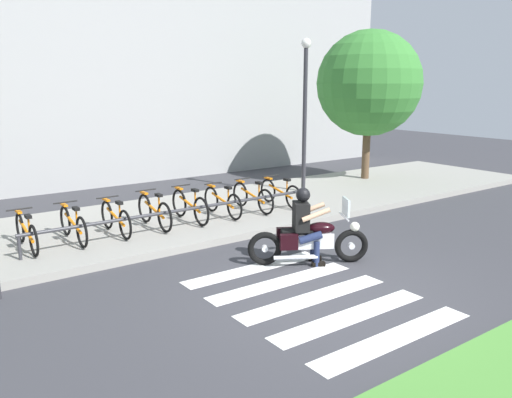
{
  "coord_description": "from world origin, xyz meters",
  "views": [
    {
      "loc": [
        -5.59,
        -5.63,
        3.29
      ],
      "look_at": [
        0.1,
        2.27,
        1.1
      ],
      "focal_mm": 36.59,
      "sensor_mm": 36.0,
      "label": 1
    }
  ],
  "objects_px": {
    "bicycle_3": "(154,211)",
    "tree_near_rack": "(369,84)",
    "bicycle_2": "(116,218)",
    "bike_rack": "(184,211)",
    "rider": "(305,221)",
    "bicycle_7": "(280,193)",
    "bicycle_6": "(252,197)",
    "bicycle_4": "(190,206)",
    "motorcycle": "(309,240)",
    "bicycle_1": "(73,225)",
    "street_lamp": "(305,103)",
    "bicycle_5": "(222,202)",
    "bicycle_0": "(26,232)"
  },
  "relations": [
    {
      "from": "rider",
      "to": "bicycle_3",
      "type": "relative_size",
      "value": 0.86
    },
    {
      "from": "bicycle_2",
      "to": "bike_rack",
      "type": "height_order",
      "value": "bicycle_2"
    },
    {
      "from": "bicycle_1",
      "to": "bicycle_7",
      "type": "bearing_deg",
      "value": 0.0
    },
    {
      "from": "bicycle_3",
      "to": "bicycle_5",
      "type": "xyz_separation_m",
      "value": [
        1.76,
        0.0,
        -0.02
      ]
    },
    {
      "from": "bicycle_6",
      "to": "bicycle_7",
      "type": "xyz_separation_m",
      "value": [
        0.88,
        0.0,
        -0.01
      ]
    },
    {
      "from": "bicycle_2",
      "to": "bicycle_5",
      "type": "bearing_deg",
      "value": 0.0
    },
    {
      "from": "bicycle_7",
      "to": "rider",
      "type": "bearing_deg",
      "value": -121.89
    },
    {
      "from": "rider",
      "to": "bike_rack",
      "type": "height_order",
      "value": "rider"
    },
    {
      "from": "bicycle_0",
      "to": "street_lamp",
      "type": "relative_size",
      "value": 0.38
    },
    {
      "from": "rider",
      "to": "bicycle_7",
      "type": "distance_m",
      "value": 4.01
    },
    {
      "from": "bicycle_0",
      "to": "bicycle_5",
      "type": "distance_m",
      "value": 4.41
    },
    {
      "from": "bicycle_5",
      "to": "tree_near_rack",
      "type": "xyz_separation_m",
      "value": [
        6.51,
        1.45,
        2.73
      ]
    },
    {
      "from": "rider",
      "to": "bicycle_6",
      "type": "relative_size",
      "value": 0.84
    },
    {
      "from": "bicycle_3",
      "to": "bike_rack",
      "type": "bearing_deg",
      "value": -51.48
    },
    {
      "from": "rider",
      "to": "tree_near_rack",
      "type": "relative_size",
      "value": 0.29
    },
    {
      "from": "bicycle_7",
      "to": "tree_near_rack",
      "type": "xyz_separation_m",
      "value": [
        4.75,
        1.45,
        2.74
      ]
    },
    {
      "from": "bicycle_4",
      "to": "street_lamp",
      "type": "bearing_deg",
      "value": 13.63
    },
    {
      "from": "bicycle_6",
      "to": "bike_rack",
      "type": "distance_m",
      "value": 2.27
    },
    {
      "from": "bicycle_0",
      "to": "bicycle_4",
      "type": "distance_m",
      "value": 3.52
    },
    {
      "from": "motorcycle",
      "to": "street_lamp",
      "type": "distance_m",
      "value": 6.26
    },
    {
      "from": "bicycle_6",
      "to": "bicycle_1",
      "type": "bearing_deg",
      "value": 180.0
    },
    {
      "from": "rider",
      "to": "bike_rack",
      "type": "distance_m",
      "value": 3.01
    },
    {
      "from": "bicycle_2",
      "to": "bicycle_5",
      "type": "xyz_separation_m",
      "value": [
        2.64,
        0.0,
        0.0
      ]
    },
    {
      "from": "bicycle_1",
      "to": "bicycle_2",
      "type": "distance_m",
      "value": 0.88
    },
    {
      "from": "rider",
      "to": "bicycle_7",
      "type": "relative_size",
      "value": 0.86
    },
    {
      "from": "bicycle_5",
      "to": "street_lamp",
      "type": "xyz_separation_m",
      "value": [
        3.46,
        1.05,
        2.2
      ]
    },
    {
      "from": "rider",
      "to": "bicycle_3",
      "type": "bearing_deg",
      "value": 112.63
    },
    {
      "from": "bicycle_3",
      "to": "bicycle_6",
      "type": "distance_m",
      "value": 2.64
    },
    {
      "from": "bicycle_4",
      "to": "street_lamp",
      "type": "distance_m",
      "value": 4.97
    },
    {
      "from": "bike_rack",
      "to": "bicycle_4",
      "type": "bearing_deg",
      "value": 51.49
    },
    {
      "from": "bicycle_5",
      "to": "street_lamp",
      "type": "bearing_deg",
      "value": 16.92
    },
    {
      "from": "rider",
      "to": "bicycle_7",
      "type": "height_order",
      "value": "rider"
    },
    {
      "from": "motorcycle",
      "to": "bicycle_1",
      "type": "distance_m",
      "value": 4.72
    },
    {
      "from": "motorcycle",
      "to": "street_lamp",
      "type": "relative_size",
      "value": 0.45
    },
    {
      "from": "bicycle_7",
      "to": "street_lamp",
      "type": "bearing_deg",
      "value": 31.8
    },
    {
      "from": "bicycle_5",
      "to": "bicycle_3",
      "type": "bearing_deg",
      "value": -179.97
    },
    {
      "from": "bicycle_0",
      "to": "bicycle_2",
      "type": "xyz_separation_m",
      "value": [
        1.76,
        -0.0,
        0.01
      ]
    },
    {
      "from": "motorcycle",
      "to": "bicycle_5",
      "type": "height_order",
      "value": "motorcycle"
    },
    {
      "from": "tree_near_rack",
      "to": "motorcycle",
      "type": "bearing_deg",
      "value": -144.27
    },
    {
      "from": "bicycle_7",
      "to": "bike_rack",
      "type": "distance_m",
      "value": 3.13
    },
    {
      "from": "motorcycle",
      "to": "bicycle_2",
      "type": "distance_m",
      "value": 4.17
    },
    {
      "from": "bicycle_4",
      "to": "bicycle_7",
      "type": "bearing_deg",
      "value": 0.02
    },
    {
      "from": "bicycle_4",
      "to": "bicycle_6",
      "type": "height_order",
      "value": "bicycle_4"
    },
    {
      "from": "bicycle_2",
      "to": "bicycle_6",
      "type": "height_order",
      "value": "bicycle_6"
    },
    {
      "from": "bicycle_3",
      "to": "bike_rack",
      "type": "xyz_separation_m",
      "value": [
        0.44,
        -0.55,
        0.07
      ]
    },
    {
      "from": "motorcycle",
      "to": "rider",
      "type": "height_order",
      "value": "rider"
    },
    {
      "from": "bicycle_3",
      "to": "tree_near_rack",
      "type": "height_order",
      "value": "tree_near_rack"
    },
    {
      "from": "bicycle_6",
      "to": "tree_near_rack",
      "type": "relative_size",
      "value": 0.35
    },
    {
      "from": "street_lamp",
      "to": "tree_near_rack",
      "type": "distance_m",
      "value": 3.12
    },
    {
      "from": "bicycle_0",
      "to": "tree_near_rack",
      "type": "height_order",
      "value": "tree_near_rack"
    }
  ]
}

